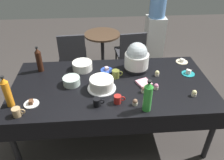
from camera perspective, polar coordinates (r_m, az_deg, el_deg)
ground at (r=2.96m, az=0.00°, el=-12.90°), size 9.00×9.00×0.00m
potluck_table at (r=2.50m, az=0.00°, el=-2.12°), size 2.20×1.10×0.75m
frosted_layer_cake at (r=2.36m, az=-2.69°, el=-1.02°), size 0.31×0.31×0.13m
slow_cooker at (r=2.66m, az=6.35°, el=5.69°), size 0.30×0.30×0.35m
glass_salad_bowl at (r=2.47m, az=-10.35°, el=-0.24°), size 0.19×0.19×0.09m
ceramic_snack_bowl at (r=2.72m, az=-7.61°, el=3.64°), size 0.24×0.24×0.10m
dessert_plate_cream at (r=3.01m, az=17.49°, el=4.59°), size 0.15×0.15×0.05m
dessert_plate_cobalt at (r=2.69m, az=-1.35°, el=2.68°), size 0.15×0.15×0.05m
dessert_plate_white at (r=2.32m, az=-19.99°, el=-5.62°), size 0.15×0.15×0.05m
dessert_plate_teal at (r=2.77m, az=18.98°, el=1.70°), size 0.15×0.15×0.06m
cupcake_mint at (r=2.17m, az=5.95°, el=-5.70°), size 0.05×0.05×0.07m
cupcake_vanilla at (r=2.42m, az=20.35°, el=-3.20°), size 0.05×0.05×0.07m
cupcake_cocoa at (r=2.34m, az=8.16°, el=-2.50°), size 0.05×0.05×0.07m
cupcake_rose at (r=2.41m, az=11.27°, el=-1.68°), size 0.05×0.05×0.07m
cupcake_lemon at (r=2.64m, az=11.50°, el=1.70°), size 0.05×0.05×0.07m
soda_bottle_cola at (r=2.76m, az=-18.22°, el=4.92°), size 0.07×0.07×0.32m
soda_bottle_orange_juice at (r=2.30m, az=-25.33°, el=-2.85°), size 0.07×0.07×0.34m
soda_bottle_lime_soda at (r=2.06m, az=9.17°, el=-4.22°), size 0.08×0.08×0.33m
coffee_mug_red at (r=2.18m, az=1.52°, el=-4.96°), size 0.11×0.07×0.09m
coffee_mug_tan at (r=2.22m, az=-23.19°, el=-7.56°), size 0.12×0.08×0.09m
coffee_mug_black at (r=2.15m, az=-3.81°, el=-5.69°), size 0.11×0.07×0.08m
coffee_mug_olive at (r=2.54m, az=1.00°, el=1.57°), size 0.13×0.09×0.09m
paper_napkin_stack at (r=2.48m, az=8.19°, el=-0.72°), size 0.18×0.18×0.02m
maroon_chair_left at (r=3.71m, az=-10.03°, el=6.83°), size 0.47×0.47×0.85m
maroon_chair_right at (r=3.74m, az=4.77°, el=7.43°), size 0.48×0.48×0.85m
round_cafe_table at (r=3.89m, az=-2.46°, el=8.79°), size 0.60×0.60×0.72m
water_cooler at (r=4.21m, az=10.89°, el=11.60°), size 0.32×0.32×1.24m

